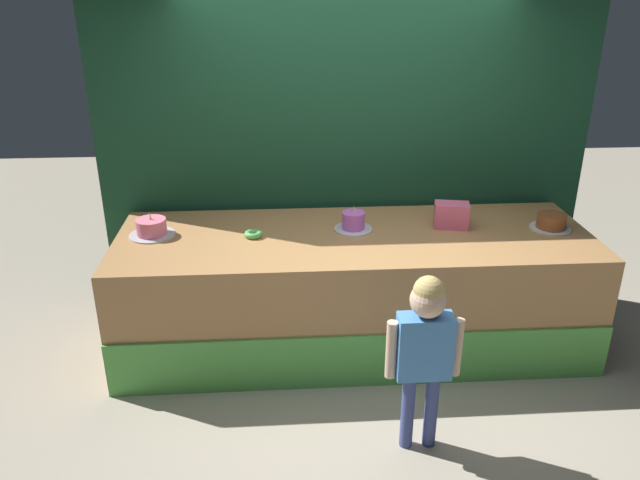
# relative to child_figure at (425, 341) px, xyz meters

# --- Properties ---
(ground_plane) EXTENTS (12.00, 12.00, 0.00)m
(ground_plane) POSITION_rel_child_figure_xyz_m (-0.25, 0.60, -0.73)
(ground_plane) COLOR #ADA38E
(stage_platform) EXTENTS (3.41, 1.17, 0.88)m
(stage_platform) POSITION_rel_child_figure_xyz_m (-0.25, 1.17, -0.29)
(stage_platform) COLOR #B27F4C
(stage_platform) RESTS_ON ground_plane
(curtain_backdrop) EXTENTS (3.86, 0.08, 2.78)m
(curtain_backdrop) POSITION_rel_child_figure_xyz_m (-0.25, 1.85, 0.66)
(curtain_backdrop) COLOR #19472D
(curtain_backdrop) RESTS_ON ground_plane
(child_figure) EXTENTS (0.43, 0.20, 1.13)m
(child_figure) POSITION_rel_child_figure_xyz_m (0.00, 0.00, 0.00)
(child_figure) COLOR #3F4C8C
(child_figure) RESTS_ON ground_plane
(pink_box) EXTENTS (0.27, 0.19, 0.19)m
(pink_box) POSITION_rel_child_figure_xyz_m (0.47, 1.28, 0.25)
(pink_box) COLOR pink
(pink_box) RESTS_ON stage_platform
(donut) EXTENTS (0.13, 0.13, 0.04)m
(donut) POSITION_rel_child_figure_xyz_m (-0.98, 1.19, 0.18)
(donut) COLOR #59B259
(donut) RESTS_ON stage_platform
(cake_left) EXTENTS (0.32, 0.32, 0.18)m
(cake_left) POSITION_rel_child_figure_xyz_m (-1.71, 1.27, 0.21)
(cake_left) COLOR silver
(cake_left) RESTS_ON stage_platform
(cake_center) EXTENTS (0.28, 0.28, 0.19)m
(cake_center) POSITION_rel_child_figure_xyz_m (-0.25, 1.28, 0.21)
(cake_center) COLOR silver
(cake_center) RESTS_ON stage_platform
(cake_right) EXTENTS (0.29, 0.29, 0.11)m
(cake_right) POSITION_rel_child_figure_xyz_m (1.20, 1.20, 0.21)
(cake_right) COLOR silver
(cake_right) RESTS_ON stage_platform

